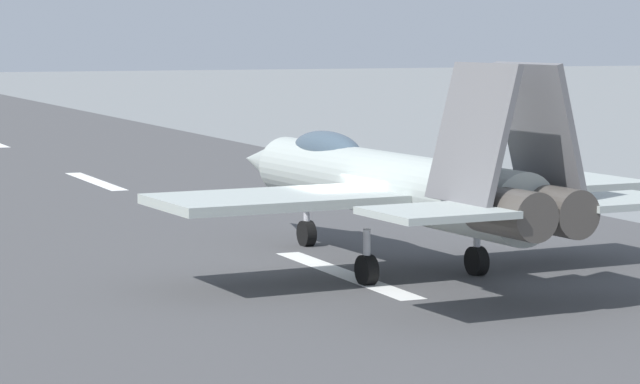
# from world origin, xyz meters

# --- Properties ---
(ground_plane) EXTENTS (400.00, 400.00, 0.00)m
(ground_plane) POSITION_xyz_m (0.00, 0.00, 0.00)
(ground_plane) COLOR slate
(runway_strip) EXTENTS (240.00, 26.00, 0.02)m
(runway_strip) POSITION_xyz_m (-0.02, 0.00, 0.01)
(runway_strip) COLOR #464648
(runway_strip) RESTS_ON ground
(fighter_jet) EXTENTS (17.03, 13.46, 5.53)m
(fighter_jet) POSITION_xyz_m (0.11, -1.35, 2.34)
(fighter_jet) COLOR #A6AFAA
(fighter_jet) RESTS_ON ground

